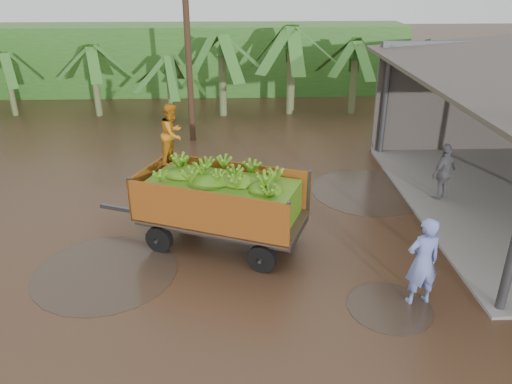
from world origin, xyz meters
TOP-DOWN VIEW (x-y plane):
  - ground at (0.00, 0.00)m, footprint 100.00×100.00m
  - hedge_north at (-2.00, 16.00)m, footprint 22.00×3.00m
  - banana_trailer at (-0.50, -0.73)m, footprint 5.63×3.32m
  - man_blue at (3.69, -3.34)m, footprint 0.80×0.59m
  - man_grey at (6.04, 1.58)m, footprint 1.12×0.96m
  - utility_pole at (-1.87, 7.60)m, footprint 1.20×0.24m
  - banana_plants at (-4.15, 7.16)m, footprint 23.99×20.64m

SIDE VIEW (x-z plane):
  - ground at x=0.00m, z-range 0.00..0.00m
  - man_grey at x=6.04m, z-range 0.00..1.80m
  - man_blue at x=3.69m, z-range 0.00..1.99m
  - banana_trailer at x=-0.50m, z-range -0.47..2.96m
  - banana_plants at x=-4.15m, z-range -0.34..3.81m
  - hedge_north at x=-2.00m, z-range 0.00..3.60m
  - utility_pole at x=-1.87m, z-range 0.06..8.04m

